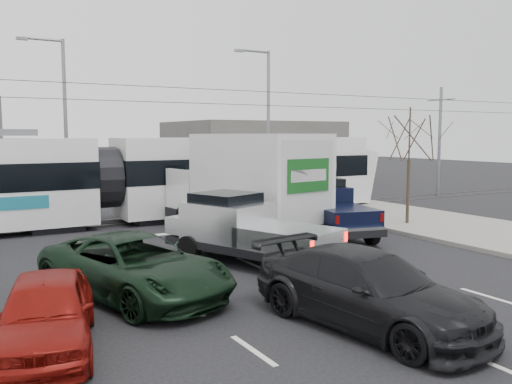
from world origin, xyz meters
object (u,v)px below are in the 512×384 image
tram (103,179)px  street_lamp_far (62,113)px  bare_tree (409,139)px  red_car (46,313)px  silver_pickup (244,229)px  traffic_signal (331,160)px  navy_pickup (326,208)px  street_lamp_near (266,116)px  box_truck (247,186)px  dark_car (368,289)px  green_car (135,267)px

tram → street_lamp_far: bearing=93.5°
bare_tree → red_car: (-15.90, -6.55, -3.08)m
silver_pickup → red_car: size_ratio=1.48×
traffic_signal → navy_pickup: bearing=-129.7°
street_lamp_near → navy_pickup: bearing=-110.0°
street_lamp_near → navy_pickup: (-4.20, -11.54, -4.01)m
bare_tree → box_truck: (-7.12, 1.56, -1.81)m
dark_car → traffic_signal: bearing=45.7°
tram → box_truck: (4.22, -5.42, -0.04)m
bare_tree → silver_pickup: (-9.39, -2.31, -2.73)m
bare_tree → green_car: bearing=-162.8°
bare_tree → traffic_signal: bearing=105.8°
silver_pickup → traffic_signal: bearing=16.5°
traffic_signal → silver_pickup: size_ratio=0.58×
tram → silver_pickup: size_ratio=4.50×
silver_pickup → green_car: silver_pickup is taller
street_lamp_far → green_car: size_ratio=1.62×
bare_tree → street_lamp_far: bearing=131.1°
green_car → red_car: size_ratio=1.32×
navy_pickup → red_car: 13.15m
red_car → silver_pickup: bearing=46.7°
traffic_signal → green_car: bearing=-146.5°
green_car → red_car: 3.40m
bare_tree → navy_pickup: bearing=-179.5°
bare_tree → traffic_signal: size_ratio=1.39×
tram → street_lamp_near: bearing=21.9°
street_lamp_near → green_car: (-13.18, -15.67, -4.34)m
tram → green_car: size_ratio=5.05×
silver_pickup → navy_pickup: bearing=4.0°
street_lamp_far → dark_car: bearing=-85.1°
street_lamp_near → dark_car: (-9.62, -20.08, -4.32)m
street_lamp_far → silver_pickup: bearing=-81.4°
street_lamp_far → silver_pickup: street_lamp_far is taller
traffic_signal → green_car: 14.93m
street_lamp_far → navy_pickup: size_ratio=1.60×
navy_pickup → box_truck: bearing=161.3°
silver_pickup → tram: bearing=81.0°
bare_tree → street_lamp_far: 17.97m
bare_tree → dark_car: bearing=-139.1°
street_lamp_far → box_truck: 13.20m
navy_pickup → tram: bearing=146.8°
green_car → dark_car: size_ratio=1.02×
traffic_signal → street_lamp_far: street_lamp_far is taller
box_truck → red_car: size_ratio=1.99×
traffic_signal → navy_pickup: (-3.35, -4.03, -1.63)m
tram → box_truck: tram is taller
traffic_signal → green_car: traffic_signal is taller
street_lamp_near → green_car: 20.93m
bare_tree → red_car: bearing=-157.6°
street_lamp_near → tram: 12.34m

